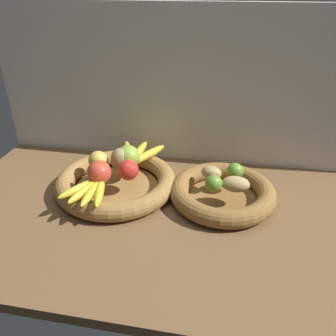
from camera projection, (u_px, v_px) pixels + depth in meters
ground_plane at (171, 204)px, 107.17cm from camera, size 140.00×90.00×3.00cm
back_wall at (186, 88)px, 118.60cm from camera, size 140.00×3.00×55.00cm
fruit_bowl_left at (116, 182)px, 110.70cm from camera, size 39.28×39.28×5.82cm
fruit_bowl_right at (222, 193)px, 105.23cm from camera, size 32.91×32.91×5.82cm
apple_red_right at (128, 170)px, 104.83cm from camera, size 6.53×6.53×6.53cm
apple_green_back at (128, 157)px, 110.86cm from camera, size 7.98×7.98×7.98cm
apple_golden_left at (98, 161)px, 110.23cm from camera, size 6.53×6.53×6.53cm
apple_red_front at (99, 172)px, 102.72cm from camera, size 7.38×7.38×7.38cm
pear_brown at (120, 159)px, 109.70cm from camera, size 7.62×7.50×7.74cm
banana_bunch_front at (90, 190)px, 98.74cm from camera, size 14.53×16.75×2.62cm
banana_bunch_back at (137, 154)px, 118.58cm from camera, size 17.21×19.72×2.83cm
potato_oblong at (211, 172)px, 105.98cm from camera, size 7.66×6.50×4.06cm
potato_small at (235, 185)px, 98.97cm from camera, size 8.45×5.38×4.75cm
lime_near at (214, 184)px, 99.23cm from camera, size 5.20×5.20×5.20cm
lime_far at (235, 171)px, 105.56cm from camera, size 5.23×5.23×5.23cm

